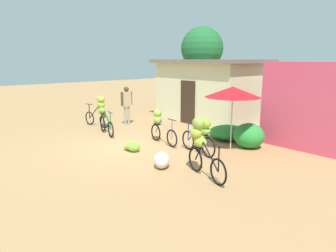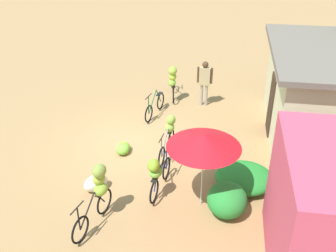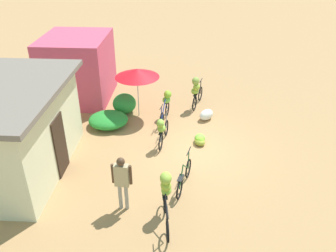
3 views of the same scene
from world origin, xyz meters
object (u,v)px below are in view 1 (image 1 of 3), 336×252
at_px(bicycle_near_pile, 107,126).
at_px(bicycle_center_loaded, 160,124).
at_px(bicycle_leftmost, 100,109).
at_px(shop_pink, 324,104).
at_px(produce_sack, 162,160).
at_px(building_low, 209,90).
at_px(market_umbrella, 233,92).
at_px(banana_pile_on_ground, 132,146).
at_px(person_vendor, 127,101).
at_px(bicycle_by_shop, 202,133).
at_px(tree_behind_building, 202,49).
at_px(bicycle_rightmost, 201,142).

relative_size(bicycle_near_pile, bicycle_center_loaded, 1.00).
height_order(bicycle_near_pile, bicycle_center_loaded, bicycle_center_loaded).
bearing_deg(bicycle_near_pile, bicycle_leftmost, 161.11).
xyz_separation_m(shop_pink, bicycle_leftmost, (-7.60, -4.54, -0.60)).
relative_size(bicycle_leftmost, produce_sack, 2.40).
relative_size(building_low, bicycle_center_loaded, 3.13).
height_order(market_umbrella, banana_pile_on_ground, market_umbrella).
distance_m(bicycle_near_pile, person_vendor, 2.14).
bearing_deg(person_vendor, market_umbrella, 3.48).
relative_size(bicycle_near_pile, bicycle_by_shop, 0.99).
bearing_deg(bicycle_near_pile, tree_behind_building, 104.24).
bearing_deg(tree_behind_building, building_low, -39.81).
distance_m(shop_pink, market_umbrella, 3.43).
distance_m(tree_behind_building, produce_sack, 10.97).
bearing_deg(bicycle_by_shop, bicycle_rightmost, -48.27).
relative_size(market_umbrella, produce_sack, 3.02).
bearing_deg(building_low, tree_behind_building, 140.19).
height_order(shop_pink, bicycle_rightmost, shop_pink).
bearing_deg(produce_sack, market_umbrella, 86.77).
distance_m(produce_sack, person_vendor, 6.11).
relative_size(banana_pile_on_ground, produce_sack, 1.04).
bearing_deg(building_low, bicycle_center_loaded, -68.92).
height_order(bicycle_center_loaded, person_vendor, person_vendor).
bearing_deg(produce_sack, building_low, 121.65).
xyz_separation_m(tree_behind_building, person_vendor, (0.82, -5.81, -2.47)).
bearing_deg(bicycle_rightmost, person_vendor, 162.47).
xyz_separation_m(bicycle_leftmost, produce_sack, (5.77, -1.28, -0.62)).
height_order(building_low, bicycle_by_shop, building_low).
relative_size(bicycle_by_shop, bicycle_rightmost, 1.01).
xyz_separation_m(bicycle_center_loaded, produce_sack, (2.10, -1.68, -0.45)).
distance_m(bicycle_near_pile, produce_sack, 4.50).
distance_m(shop_pink, bicycle_center_loaded, 5.76).
bearing_deg(produce_sack, bicycle_leftmost, 167.50).
height_order(building_low, bicycle_center_loaded, building_low).
distance_m(bicycle_center_loaded, bicycle_rightmost, 3.39).
bearing_deg(shop_pink, bicycle_rightmost, -98.19).
distance_m(building_low, market_umbrella, 5.30).
relative_size(tree_behind_building, bicycle_by_shop, 2.85).
distance_m(bicycle_leftmost, person_vendor, 1.28).
height_order(bicycle_by_shop, banana_pile_on_ground, bicycle_by_shop).
bearing_deg(banana_pile_on_ground, tree_behind_building, 118.90).
xyz_separation_m(bicycle_leftmost, bicycle_by_shop, (5.72, 0.40, -0.13)).
height_order(bicycle_center_loaded, produce_sack, bicycle_center_loaded).
bearing_deg(building_low, person_vendor, -113.51).
bearing_deg(bicycle_by_shop, banana_pile_on_ground, -143.05).
relative_size(bicycle_near_pile, banana_pile_on_ground, 2.30).
xyz_separation_m(market_umbrella, person_vendor, (-5.67, -0.34, -0.85)).
distance_m(bicycle_near_pile, bicycle_rightmost, 5.51).
bearing_deg(bicycle_rightmost, building_low, 130.12).
relative_size(shop_pink, market_umbrella, 1.52).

